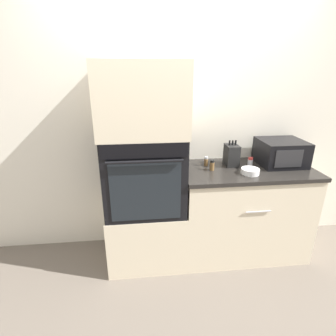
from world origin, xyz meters
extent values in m
plane|color=#6B6056|center=(0.00, 0.00, 0.00)|extent=(12.00, 12.00, 0.00)
cube|color=silver|center=(0.00, 0.63, 1.25)|extent=(8.00, 0.05, 2.50)
cube|color=beige|center=(-0.35, 0.30, 0.28)|extent=(0.70, 0.60, 0.56)
cube|color=black|center=(-0.35, 0.30, 0.90)|extent=(0.68, 0.59, 0.68)
cube|color=black|center=(-0.35, 0.00, 1.18)|extent=(0.65, 0.01, 0.12)
cube|color=#3FBFF2|center=(-0.35, 0.00, 1.18)|extent=(0.09, 0.00, 0.03)
cube|color=black|center=(-0.35, 0.00, 0.85)|extent=(0.56, 0.01, 0.50)
cylinder|color=black|center=(-0.35, -0.03, 1.11)|extent=(0.58, 0.02, 0.02)
cube|color=beige|center=(-0.35, 0.30, 1.53)|extent=(0.70, 0.60, 0.57)
cube|color=beige|center=(0.59, 0.30, 0.43)|extent=(1.19, 0.60, 0.86)
cube|color=black|center=(0.59, 0.30, 0.88)|extent=(1.21, 0.63, 0.03)
cylinder|color=#B7B7BC|center=(0.59, -0.01, 0.62)|extent=(0.22, 0.01, 0.01)
cube|color=black|center=(0.94, 0.38, 1.01)|extent=(0.41, 0.37, 0.23)
cube|color=#28282B|center=(0.91, 0.19, 1.01)|extent=(0.25, 0.01, 0.16)
cube|color=black|center=(0.46, 0.39, 1.00)|extent=(0.11, 0.16, 0.20)
cylinder|color=black|center=(0.44, 0.39, 1.12)|extent=(0.02, 0.02, 0.04)
cylinder|color=black|center=(0.46, 0.39, 1.12)|extent=(0.02, 0.02, 0.04)
cylinder|color=black|center=(0.49, 0.39, 1.12)|extent=(0.02, 0.02, 0.04)
cylinder|color=white|center=(0.56, 0.17, 0.92)|extent=(0.16, 0.16, 0.05)
cylinder|color=silver|center=(0.63, 0.35, 0.93)|extent=(0.05, 0.05, 0.07)
cylinder|color=red|center=(0.63, 0.35, 0.97)|extent=(0.04, 0.04, 0.02)
cylinder|color=brown|center=(0.23, 0.41, 0.93)|extent=(0.04, 0.04, 0.07)
cylinder|color=#B7B7BC|center=(0.23, 0.41, 0.98)|extent=(0.03, 0.03, 0.02)
cylinder|color=brown|center=(0.25, 0.29, 0.94)|extent=(0.04, 0.04, 0.07)
cylinder|color=black|center=(0.25, 0.29, 0.98)|extent=(0.04, 0.04, 0.02)
camera|label=1|loc=(-0.38, -1.86, 1.75)|focal=28.00mm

